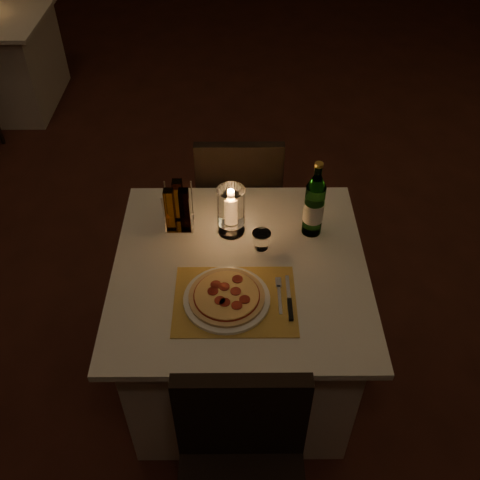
{
  "coord_description": "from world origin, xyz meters",
  "views": [
    {
      "loc": [
        -0.08,
        -2.13,
        2.25
      ],
      "look_at": [
        -0.07,
        -0.65,
        0.86
      ],
      "focal_mm": 40.0,
      "sensor_mm": 36.0,
      "label": 1
    }
  ],
  "objects_px": {
    "pizza": "(227,296)",
    "hurricane_candle": "(231,208)",
    "chair_far": "(239,192)",
    "chair_near": "(242,467)",
    "main_table": "(240,323)",
    "tumbler": "(261,240)",
    "plate": "(227,299)",
    "water_bottle": "(314,206)"
  },
  "relations": [
    {
      "from": "tumbler",
      "to": "hurricane_candle",
      "type": "relative_size",
      "value": 0.35
    },
    {
      "from": "chair_near",
      "to": "water_bottle",
      "type": "xyz_separation_m",
      "value": [
        0.3,
        0.91,
        0.33
      ]
    },
    {
      "from": "main_table",
      "to": "pizza",
      "type": "distance_m",
      "value": 0.44
    },
    {
      "from": "tumbler",
      "to": "plate",
      "type": "bearing_deg",
      "value": -115.55
    },
    {
      "from": "chair_near",
      "to": "water_bottle",
      "type": "relative_size",
      "value": 2.6
    },
    {
      "from": "chair_far",
      "to": "main_table",
      "type": "bearing_deg",
      "value": -90.0
    },
    {
      "from": "chair_far",
      "to": "hurricane_candle",
      "type": "relative_size",
      "value": 4.09
    },
    {
      "from": "water_bottle",
      "to": "plate",
      "type": "bearing_deg",
      "value": -132.68
    },
    {
      "from": "pizza",
      "to": "hurricane_candle",
      "type": "relative_size",
      "value": 1.27
    },
    {
      "from": "hurricane_candle",
      "to": "chair_far",
      "type": "bearing_deg",
      "value": 86.08
    },
    {
      "from": "tumbler",
      "to": "water_bottle",
      "type": "relative_size",
      "value": 0.22
    },
    {
      "from": "chair_near",
      "to": "hurricane_candle",
      "type": "distance_m",
      "value": 0.97
    },
    {
      "from": "main_table",
      "to": "chair_near",
      "type": "distance_m",
      "value": 0.74
    },
    {
      "from": "chair_near",
      "to": "plate",
      "type": "distance_m",
      "value": 0.57
    },
    {
      "from": "chair_near",
      "to": "water_bottle",
      "type": "bearing_deg",
      "value": 71.82
    },
    {
      "from": "hurricane_candle",
      "to": "pizza",
      "type": "bearing_deg",
      "value": -92.21
    },
    {
      "from": "chair_far",
      "to": "water_bottle",
      "type": "relative_size",
      "value": 2.6
    },
    {
      "from": "main_table",
      "to": "hurricane_candle",
      "type": "distance_m",
      "value": 0.54
    },
    {
      "from": "chair_far",
      "to": "chair_near",
      "type": "bearing_deg",
      "value": -90.0
    },
    {
      "from": "main_table",
      "to": "pizza",
      "type": "height_order",
      "value": "pizza"
    },
    {
      "from": "plate",
      "to": "pizza",
      "type": "distance_m",
      "value": 0.02
    },
    {
      "from": "water_bottle",
      "to": "pizza",
      "type": "bearing_deg",
      "value": -132.68
    },
    {
      "from": "main_table",
      "to": "chair_far",
      "type": "xyz_separation_m",
      "value": [
        -0.0,
        0.71,
        0.18
      ]
    },
    {
      "from": "main_table",
      "to": "pizza",
      "type": "relative_size",
      "value": 3.57
    },
    {
      "from": "pizza",
      "to": "tumbler",
      "type": "xyz_separation_m",
      "value": [
        0.14,
        0.29,
        0.01
      ]
    },
    {
      "from": "chair_near",
      "to": "hurricane_candle",
      "type": "bearing_deg",
      "value": 92.19
    },
    {
      "from": "main_table",
      "to": "hurricane_candle",
      "type": "relative_size",
      "value": 4.54
    },
    {
      "from": "chair_near",
      "to": "plate",
      "type": "bearing_deg",
      "value": 95.35
    },
    {
      "from": "chair_near",
      "to": "plate",
      "type": "xyz_separation_m",
      "value": [
        -0.05,
        0.53,
        0.2
      ]
    },
    {
      "from": "plate",
      "to": "water_bottle",
      "type": "relative_size",
      "value": 0.92
    },
    {
      "from": "chair_near",
      "to": "hurricane_candle",
      "type": "xyz_separation_m",
      "value": [
        -0.04,
        0.92,
        0.32
      ]
    },
    {
      "from": "chair_near",
      "to": "plate",
      "type": "relative_size",
      "value": 2.81
    },
    {
      "from": "chair_far",
      "to": "hurricane_candle",
      "type": "bearing_deg",
      "value": -93.92
    },
    {
      "from": "main_table",
      "to": "water_bottle",
      "type": "relative_size",
      "value": 2.89
    },
    {
      "from": "main_table",
      "to": "chair_far",
      "type": "distance_m",
      "value": 0.74
    },
    {
      "from": "main_table",
      "to": "chair_far",
      "type": "bearing_deg",
      "value": 90.0
    },
    {
      "from": "water_bottle",
      "to": "tumbler",
      "type": "bearing_deg",
      "value": -156.26
    },
    {
      "from": "chair_far",
      "to": "plate",
      "type": "xyz_separation_m",
      "value": [
        -0.05,
        -0.89,
        0.2
      ]
    },
    {
      "from": "tumbler",
      "to": "water_bottle",
      "type": "xyz_separation_m",
      "value": [
        0.21,
        0.09,
        0.1
      ]
    },
    {
      "from": "main_table",
      "to": "tumbler",
      "type": "height_order",
      "value": "tumbler"
    },
    {
      "from": "chair_far",
      "to": "tumbler",
      "type": "height_order",
      "value": "chair_far"
    },
    {
      "from": "pizza",
      "to": "main_table",
      "type": "bearing_deg",
      "value": 74.52
    }
  ]
}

